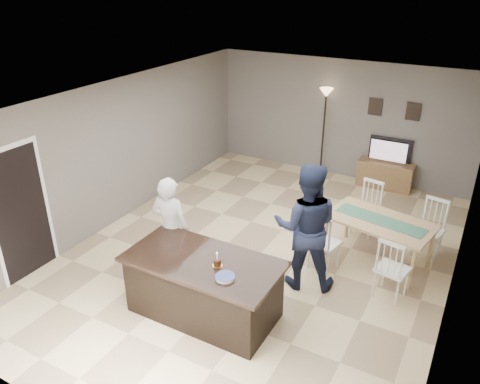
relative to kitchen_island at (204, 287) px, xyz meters
The scene contains 14 objects.
floor 1.86m from the kitchen_island, 90.00° to the left, with size 8.00×8.00×0.00m, color beige.
room_shell 2.18m from the kitchen_island, 90.00° to the left, with size 8.00×8.00×8.00m.
kitchen_island is the anchor object (origin of this frame).
tv_console 5.70m from the kitchen_island, 77.84° to the left, with size 1.20×0.40×0.60m, color brown.
television 5.78m from the kitchen_island, 77.99° to the left, with size 0.91×0.12×0.53m, color black.
tv_screen_glow 5.70m from the kitchen_island, 77.82° to the left, with size 0.78×0.78×0.00m, color #D95E18.
picture_frames 6.03m from the kitchen_island, 78.74° to the left, with size 1.10×0.02×0.38m.
doorway 3.14m from the kitchen_island, behind, with size 0.00×2.10×2.65m.
woman 1.17m from the kitchen_island, 149.93° to the left, with size 0.62×0.41×1.70m, color silver.
man 1.74m from the kitchen_island, 54.87° to the left, with size 0.98×0.76×2.01m, color #192038.
birthday_cake 0.55m from the kitchen_island, ahead, with size 0.13×0.13×0.21m.
plate_stack 0.70m from the kitchen_island, 24.02° to the right, with size 0.26×0.26×0.04m.
dining_table 3.08m from the kitchen_island, 54.49° to the left, with size 1.92×2.15×1.02m.
floor_lamp 5.72m from the kitchen_island, 93.28° to the left, with size 0.31×0.31×2.07m.
Camera 1 is at (3.02, -6.20, 4.45)m, focal length 35.00 mm.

